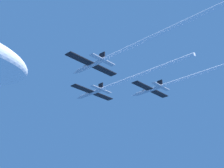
% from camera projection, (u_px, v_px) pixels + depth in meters
% --- Properties ---
extents(jet_lead, '(18.82, 49.88, 3.12)m').
position_uv_depth(jet_lead, '(117.00, 83.00, 102.09)').
color(jet_lead, '#B2BAC6').
extents(jet_left_wing, '(18.82, 52.78, 3.12)m').
position_uv_depth(jet_left_wing, '(127.00, 49.00, 81.26)').
color(jet_left_wing, '#B2BAC6').
extents(jet_right_wing, '(18.82, 48.37, 3.12)m').
position_uv_depth(jet_right_wing, '(178.00, 81.00, 102.25)').
color(jet_right_wing, '#B2BAC6').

